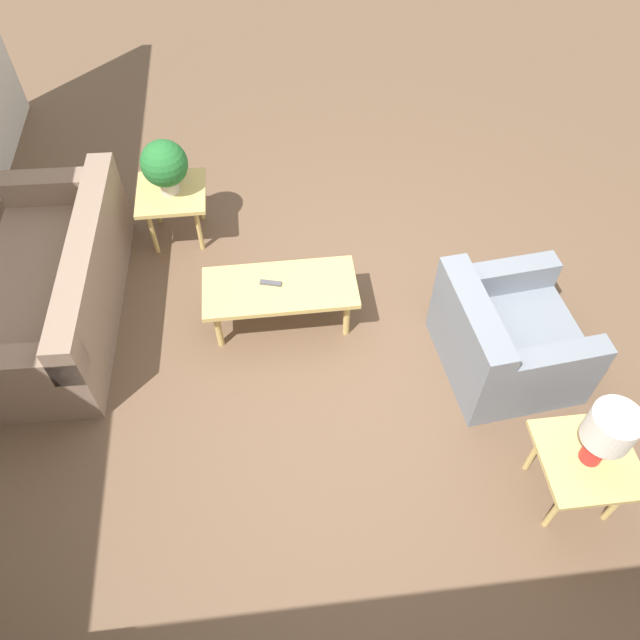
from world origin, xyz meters
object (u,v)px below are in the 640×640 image
(coffee_table, at_px, (280,290))
(side_table_lamp, at_px, (585,462))
(armchair, at_px, (505,339))
(side_table_plant, at_px, (172,197))
(sofa, at_px, (57,288))
(potted_plant, at_px, (164,165))
(table_lamp, at_px, (609,431))

(coffee_table, xyz_separation_m, side_table_lamp, (-1.71, 1.61, 0.05))
(armchair, xyz_separation_m, coffee_table, (1.56, -0.58, 0.08))
(armchair, distance_m, side_table_plant, 2.90)
(armchair, relative_size, coffee_table, 0.90)
(sofa, xyz_separation_m, coffee_table, (-1.69, 0.29, 0.08))
(side_table_plant, bearing_deg, potted_plant, -90.00)
(side_table_plant, bearing_deg, side_table_lamp, 133.13)
(sofa, bearing_deg, armchair, 77.14)
(side_table_lamp, relative_size, table_lamp, 1.19)
(side_table_plant, height_order, potted_plant, potted_plant)
(potted_plant, bearing_deg, coffee_table, 127.02)
(side_table_plant, relative_size, side_table_lamp, 1.00)
(sofa, distance_m, armchair, 3.36)
(armchair, height_order, side_table_lamp, armchair)
(sofa, relative_size, coffee_table, 1.77)
(potted_plant, relative_size, table_lamp, 0.98)
(sofa, distance_m, side_table_plant, 1.19)
(potted_plant, bearing_deg, armchair, 145.05)
(armchair, distance_m, coffee_table, 1.66)
(potted_plant, bearing_deg, side_table_plant, 90.00)
(sofa, distance_m, potted_plant, 1.27)
(sofa, height_order, coffee_table, sofa)
(armchair, distance_m, side_table_lamp, 1.05)
(coffee_table, distance_m, potted_plant, 1.41)
(coffee_table, height_order, side_table_lamp, side_table_lamp)
(armchair, relative_size, side_table_plant, 1.80)
(potted_plant, bearing_deg, sofa, 42.62)
(armchair, bearing_deg, potted_plant, 49.32)
(coffee_table, distance_m, side_table_lamp, 2.34)
(table_lamp, bearing_deg, potted_plant, -46.87)
(coffee_table, bearing_deg, side_table_lamp, 136.66)
(table_lamp, bearing_deg, sofa, -29.20)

